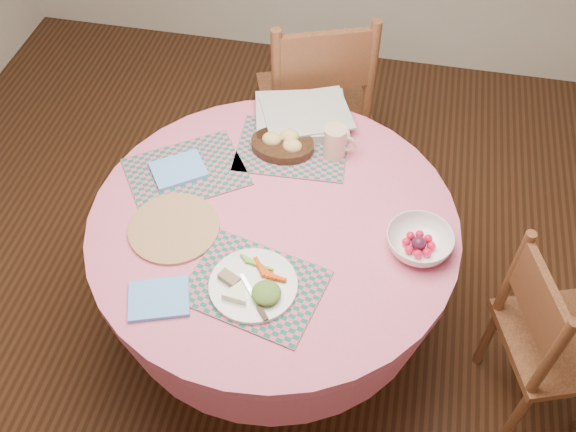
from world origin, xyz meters
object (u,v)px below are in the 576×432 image
(chair_back, at_px, (316,102))
(latte_mug, at_px, (336,142))
(dining_table, at_px, (274,254))
(chair_right, at_px, (548,338))
(dinner_plate, at_px, (255,285))
(bread_bowl, at_px, (283,143))
(wicker_trivet, at_px, (174,228))
(fruit_bowl, at_px, (419,242))

(chair_back, height_order, latte_mug, chair_back)
(dining_table, relative_size, chair_right, 1.48)
(dinner_plate, height_order, latte_mug, latte_mug)
(dining_table, distance_m, chair_back, 0.88)
(latte_mug, bearing_deg, chair_back, 106.23)
(dining_table, height_order, bread_bowl, bread_bowl)
(dinner_plate, relative_size, bread_bowl, 1.18)
(chair_back, xyz_separation_m, dinner_plate, (0.01, -1.16, 0.24))
(chair_right, distance_m, bread_bowl, 1.15)
(bread_bowl, bearing_deg, latte_mug, 2.88)
(wicker_trivet, height_order, dinner_plate, dinner_plate)
(chair_right, xyz_separation_m, wicker_trivet, (-1.29, -0.03, 0.32))
(chair_back, xyz_separation_m, latte_mug, (0.16, -0.54, 0.29))
(chair_right, relative_size, dinner_plate, 3.09)
(chair_back, bearing_deg, latte_mug, 85.95)
(dining_table, xyz_separation_m, chair_back, (-0.00, 0.88, -0.03))
(dining_table, height_order, chair_back, chair_back)
(dinner_plate, bearing_deg, fruit_bowl, 28.52)
(fruit_bowl, bearing_deg, wicker_trivet, -174.11)
(chair_back, relative_size, bread_bowl, 4.42)
(chair_back, distance_m, wicker_trivet, 1.06)
(dining_table, height_order, fruit_bowl, fruit_bowl)
(wicker_trivet, bearing_deg, chair_back, 72.79)
(chair_right, relative_size, wicker_trivet, 2.79)
(chair_right, xyz_separation_m, bread_bowl, (-1.01, 0.40, 0.35))
(dining_table, bearing_deg, bread_bowl, 96.28)
(wicker_trivet, bearing_deg, latte_mug, 43.95)
(chair_back, distance_m, dinner_plate, 1.19)
(chair_right, bearing_deg, latte_mug, 43.88)
(chair_back, relative_size, fruit_bowl, 3.99)
(wicker_trivet, relative_size, bread_bowl, 1.30)
(chair_right, distance_m, latte_mug, 1.00)
(dinner_plate, relative_size, latte_mug, 2.23)
(chair_right, xyz_separation_m, latte_mug, (-0.82, 0.41, 0.38))
(latte_mug, xyz_separation_m, fruit_bowl, (0.33, -0.36, -0.03))
(dinner_plate, bearing_deg, wicker_trivet, 150.92)
(chair_back, bearing_deg, dining_table, 70.00)
(chair_back, bearing_deg, chair_right, 115.55)
(chair_right, relative_size, chair_back, 0.82)
(dinner_plate, bearing_deg, chair_back, 90.52)
(chair_back, distance_m, bread_bowl, 0.61)
(chair_right, bearing_deg, bread_bowl, 48.79)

